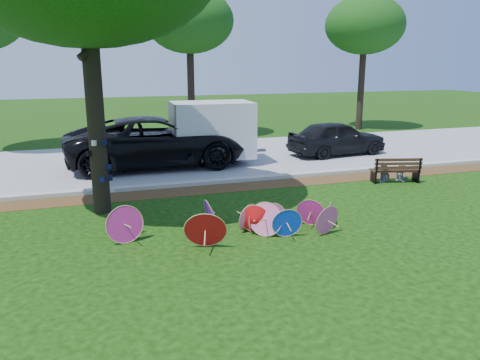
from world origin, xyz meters
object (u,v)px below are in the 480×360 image
object	(u,v)px
cargo_trailer	(212,130)
dark_pickup	(337,138)
park_bench	(395,169)
person_left	(385,163)
parasol_pile	(237,220)
person_right	(403,164)
black_van	(158,142)

from	to	relation	value
cargo_trailer	dark_pickup	bearing A→B (deg)	4.48
dark_pickup	park_bench	distance (m)	4.71
cargo_trailer	person_left	xyz separation A→B (m)	(4.65, -4.37, -0.70)
cargo_trailer	park_bench	size ratio (longest dim) A/B	1.87
parasol_pile	cargo_trailer	distance (m)	7.70
cargo_trailer	person_right	world-z (taller)	cargo_trailer
park_bench	person_left	bearing A→B (deg)	-173.70
cargo_trailer	person_left	distance (m)	6.42
dark_pickup	park_bench	size ratio (longest dim) A/B	2.65
park_bench	person_left	distance (m)	0.42
black_van	park_bench	bearing A→B (deg)	-123.82
person_right	black_van	bearing A→B (deg)	135.32
black_van	dark_pickup	bearing A→B (deg)	-90.32
parasol_pile	park_bench	xyz separation A→B (m)	(6.37, 3.09, 0.04)
dark_pickup	parasol_pile	bearing A→B (deg)	132.78
cargo_trailer	park_bench	bearing A→B (deg)	-39.62
parasol_pile	cargo_trailer	xyz separation A→B (m)	(1.37, 7.51, 0.96)
parasol_pile	person_left	world-z (taller)	person_left
parasol_pile	cargo_trailer	bearing A→B (deg)	79.65
dark_pickup	park_bench	world-z (taller)	dark_pickup
dark_pickup	park_bench	bearing A→B (deg)	168.44
black_van	person_left	world-z (taller)	black_van
cargo_trailer	person_right	size ratio (longest dim) A/B	2.61
dark_pickup	park_bench	xyz separation A→B (m)	(-0.47, -4.67, -0.30)
black_van	cargo_trailer	bearing A→B (deg)	-98.51
parasol_pile	dark_pickup	world-z (taller)	dark_pickup
person_left	person_right	distance (m)	0.70
black_van	dark_pickup	world-z (taller)	black_van
parasol_pile	black_van	xyz separation A→B (m)	(-0.66, 7.82, 0.56)
cargo_trailer	person_left	size ratio (longest dim) A/B	2.31
black_van	cargo_trailer	distance (m)	2.09
cargo_trailer	person_right	distance (m)	6.95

